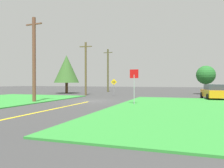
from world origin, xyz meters
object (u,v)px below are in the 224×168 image
object	(u,v)px
utility_pole_far	(108,70)
direction_sign	(114,85)
pine_tree_center	(206,75)
car_on_crossroad	(214,92)
stop_sign	(134,80)
utility_pole_mid	(86,68)
utility_pole_near	(34,59)
oak_tree_left	(67,69)

from	to	relation	value
utility_pole_far	direction_sign	world-z (taller)	utility_pole_far
utility_pole_far	pine_tree_center	world-z (taller)	utility_pole_far
car_on_crossroad	utility_pole_far	bearing A→B (deg)	46.12
stop_sign	car_on_crossroad	distance (m)	11.03
utility_pole_mid	direction_sign	world-z (taller)	utility_pole_mid
stop_sign	utility_pole_mid	xyz separation A→B (m)	(-9.14, 10.28, 1.81)
utility_pole_near	utility_pole_far	distance (m)	21.64
utility_pole_mid	direction_sign	bearing A→B (deg)	12.46
oak_tree_left	pine_tree_center	distance (m)	21.85
utility_pole_far	pine_tree_center	xyz separation A→B (m)	(16.65, -2.99, -1.18)
utility_pole_near	oak_tree_left	xyz separation A→B (m)	(-5.17, 14.86, -0.03)
stop_sign	car_on_crossroad	xyz separation A→B (m)	(6.99, 8.44, -1.22)
stop_sign	oak_tree_left	distance (m)	20.47
car_on_crossroad	utility_pole_far	world-z (taller)	utility_pole_far
direction_sign	oak_tree_left	size ratio (longest dim) A/B	0.37
pine_tree_center	utility_pole_far	bearing A→B (deg)	169.81
stop_sign	utility_pole_mid	world-z (taller)	utility_pole_mid
utility_pole_mid	utility_pole_far	distance (m)	10.84
car_on_crossroad	direction_sign	distance (m)	12.60
utility_pole_near	utility_pole_far	bearing A→B (deg)	90.88
stop_sign	utility_pole_mid	size ratio (longest dim) A/B	0.39
stop_sign	direction_sign	bearing A→B (deg)	-64.46
utility_pole_far	car_on_crossroad	bearing A→B (deg)	-37.27
stop_sign	pine_tree_center	size ratio (longest dim) A/B	0.67
utility_pole_near	direction_sign	bearing A→B (deg)	71.01
stop_sign	utility_pole_far	bearing A→B (deg)	-65.35
direction_sign	stop_sign	bearing A→B (deg)	-64.53
car_on_crossroad	oak_tree_left	size ratio (longest dim) A/B	0.76
utility_pole_mid	car_on_crossroad	bearing A→B (deg)	-6.51
car_on_crossroad	utility_pole_near	world-z (taller)	utility_pole_near
utility_pole_far	direction_sign	xyz separation A→B (m)	(4.35, -9.97, -2.66)
oak_tree_left	utility_pole_near	bearing A→B (deg)	-70.80
stop_sign	pine_tree_center	bearing A→B (deg)	-111.04
stop_sign	utility_pole_near	world-z (taller)	utility_pole_near
car_on_crossroad	pine_tree_center	distance (m)	9.90
car_on_crossroad	stop_sign	bearing A→B (deg)	133.77
car_on_crossroad	utility_pole_mid	distance (m)	16.52
car_on_crossroad	utility_pole_near	bearing A→B (deg)	112.23
utility_pole_near	oak_tree_left	size ratio (longest dim) A/B	1.25
stop_sign	oak_tree_left	xyz separation A→B (m)	(-14.49, 14.33, 1.97)
utility_pole_far	stop_sign	bearing A→B (deg)	-65.42
stop_sign	car_on_crossroad	bearing A→B (deg)	-129.54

